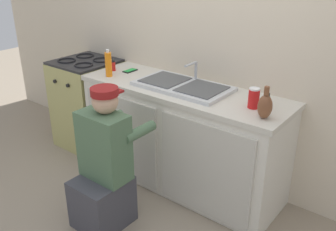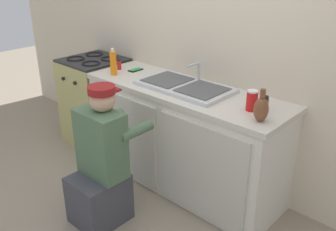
{
  "view_description": "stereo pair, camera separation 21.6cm",
  "coord_description": "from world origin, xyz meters",
  "px_view_note": "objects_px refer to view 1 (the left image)",
  "views": [
    {
      "loc": [
        1.73,
        -2.1,
        1.98
      ],
      "look_at": [
        0.0,
        0.1,
        0.74
      ],
      "focal_mm": 40.0,
      "sensor_mm": 36.0,
      "label": 1
    },
    {
      "loc": [
        1.9,
        -1.96,
        1.98
      ],
      "look_at": [
        0.0,
        0.1,
        0.74
      ],
      "focal_mm": 40.0,
      "sensor_mm": 36.0,
      "label": 2
    }
  ],
  "objects_px": {
    "vase_decorative": "(265,106)",
    "spice_bottle_red": "(113,65)",
    "sink_double_basin": "(183,86)",
    "soda_cup_red": "(254,98)",
    "plumber_person": "(104,170)",
    "stove_range": "(88,103)",
    "spice_bottle_pepper": "(267,100)",
    "cell_phone": "(130,71)",
    "soap_bottle_orange": "(108,64)"
  },
  "relations": [
    {
      "from": "plumber_person",
      "to": "soda_cup_red",
      "type": "xyz_separation_m",
      "value": [
        0.79,
        0.78,
        0.54
      ]
    },
    {
      "from": "spice_bottle_red",
      "to": "spice_bottle_pepper",
      "type": "bearing_deg",
      "value": 2.37
    },
    {
      "from": "soda_cup_red",
      "to": "spice_bottle_red",
      "type": "bearing_deg",
      "value": 179.37
    },
    {
      "from": "cell_phone",
      "to": "vase_decorative",
      "type": "distance_m",
      "value": 1.49
    },
    {
      "from": "spice_bottle_red",
      "to": "cell_phone",
      "type": "relative_size",
      "value": 0.75
    },
    {
      "from": "soap_bottle_orange",
      "to": "sink_double_basin",
      "type": "bearing_deg",
      "value": 12.85
    },
    {
      "from": "spice_bottle_pepper",
      "to": "soda_cup_red",
      "type": "distance_m",
      "value": 0.11
    },
    {
      "from": "stove_range",
      "to": "spice_bottle_pepper",
      "type": "relative_size",
      "value": 9.1
    },
    {
      "from": "spice_bottle_pepper",
      "to": "cell_phone",
      "type": "bearing_deg",
      "value": 179.17
    },
    {
      "from": "spice_bottle_pepper",
      "to": "soap_bottle_orange",
      "type": "bearing_deg",
      "value": -171.74
    },
    {
      "from": "soda_cup_red",
      "to": "soap_bottle_orange",
      "type": "distance_m",
      "value": 1.38
    },
    {
      "from": "sink_double_basin",
      "to": "vase_decorative",
      "type": "xyz_separation_m",
      "value": [
        0.8,
        -0.16,
        0.07
      ]
    },
    {
      "from": "stove_range",
      "to": "spice_bottle_pepper",
      "type": "bearing_deg",
      "value": 1.4
    },
    {
      "from": "vase_decorative",
      "to": "soap_bottle_orange",
      "type": "bearing_deg",
      "value": -179.79
    },
    {
      "from": "stove_range",
      "to": "soap_bottle_orange",
      "type": "relative_size",
      "value": 3.82
    },
    {
      "from": "cell_phone",
      "to": "spice_bottle_red",
      "type": "bearing_deg",
      "value": -148.9
    },
    {
      "from": "spice_bottle_red",
      "to": "cell_phone",
      "type": "xyz_separation_m",
      "value": [
        0.14,
        0.08,
        -0.04
      ]
    },
    {
      "from": "sink_double_basin",
      "to": "stove_range",
      "type": "xyz_separation_m",
      "value": [
        -1.25,
        -0.0,
        -0.47
      ]
    },
    {
      "from": "stove_range",
      "to": "vase_decorative",
      "type": "xyz_separation_m",
      "value": [
        2.05,
        -0.16,
        0.54
      ]
    },
    {
      "from": "plumber_person",
      "to": "soap_bottle_orange",
      "type": "distance_m",
      "value": 1.04
    },
    {
      "from": "stove_range",
      "to": "spice_bottle_pepper",
      "type": "xyz_separation_m",
      "value": [
        1.98,
        0.05,
        0.5
      ]
    },
    {
      "from": "sink_double_basin",
      "to": "cell_phone",
      "type": "relative_size",
      "value": 5.71
    },
    {
      "from": "sink_double_basin",
      "to": "soda_cup_red",
      "type": "bearing_deg",
      "value": -2.92
    },
    {
      "from": "spice_bottle_red",
      "to": "cell_phone",
      "type": "height_order",
      "value": "spice_bottle_red"
    },
    {
      "from": "spice_bottle_pepper",
      "to": "soda_cup_red",
      "type": "relative_size",
      "value": 0.69
    },
    {
      "from": "soda_cup_red",
      "to": "vase_decorative",
      "type": "distance_m",
      "value": 0.19
    },
    {
      "from": "plumber_person",
      "to": "vase_decorative",
      "type": "distance_m",
      "value": 1.27
    },
    {
      "from": "spice_bottle_red",
      "to": "soda_cup_red",
      "type": "bearing_deg",
      "value": -0.63
    },
    {
      "from": "stove_range",
      "to": "spice_bottle_pepper",
      "type": "distance_m",
      "value": 2.04
    },
    {
      "from": "soap_bottle_orange",
      "to": "vase_decorative",
      "type": "height_order",
      "value": "soap_bottle_orange"
    },
    {
      "from": "spice_bottle_pepper",
      "to": "vase_decorative",
      "type": "bearing_deg",
      "value": -69.54
    },
    {
      "from": "spice_bottle_pepper",
      "to": "cell_phone",
      "type": "height_order",
      "value": "spice_bottle_pepper"
    },
    {
      "from": "vase_decorative",
      "to": "spice_bottle_red",
      "type": "bearing_deg",
      "value": 175.02
    },
    {
      "from": "plumber_person",
      "to": "spice_bottle_pepper",
      "type": "xyz_separation_m",
      "value": [
        0.86,
        0.86,
        0.51
      ]
    },
    {
      "from": "cell_phone",
      "to": "vase_decorative",
      "type": "xyz_separation_m",
      "value": [
        1.47,
        -0.22,
        0.08
      ]
    },
    {
      "from": "spice_bottle_pepper",
      "to": "cell_phone",
      "type": "xyz_separation_m",
      "value": [
        -1.4,
        0.02,
        -0.04
      ]
    },
    {
      "from": "stove_range",
      "to": "vase_decorative",
      "type": "bearing_deg",
      "value": -4.34
    },
    {
      "from": "spice_bottle_pepper",
      "to": "cell_phone",
      "type": "relative_size",
      "value": 0.75
    },
    {
      "from": "soda_cup_red",
      "to": "spice_bottle_red",
      "type": "height_order",
      "value": "soda_cup_red"
    },
    {
      "from": "soda_cup_red",
      "to": "soap_bottle_orange",
      "type": "xyz_separation_m",
      "value": [
        -1.38,
        -0.13,
        0.04
      ]
    },
    {
      "from": "spice_bottle_pepper",
      "to": "spice_bottle_red",
      "type": "bearing_deg",
      "value": -177.63
    },
    {
      "from": "plumber_person",
      "to": "vase_decorative",
      "type": "height_order",
      "value": "vase_decorative"
    },
    {
      "from": "stove_range",
      "to": "soda_cup_red",
      "type": "bearing_deg",
      "value": -0.94
    },
    {
      "from": "spice_bottle_red",
      "to": "soap_bottle_orange",
      "type": "distance_m",
      "value": 0.18
    },
    {
      "from": "plumber_person",
      "to": "spice_bottle_red",
      "type": "height_order",
      "value": "plumber_person"
    },
    {
      "from": "stove_range",
      "to": "cell_phone",
      "type": "relative_size",
      "value": 6.83
    },
    {
      "from": "sink_double_basin",
      "to": "soda_cup_red",
      "type": "distance_m",
      "value": 0.66
    },
    {
      "from": "sink_double_basin",
      "to": "stove_range",
      "type": "bearing_deg",
      "value": -179.9
    },
    {
      "from": "spice_bottle_red",
      "to": "plumber_person",
      "type": "bearing_deg",
      "value": -49.61
    },
    {
      "from": "soda_cup_red",
      "to": "cell_phone",
      "type": "bearing_deg",
      "value": 175.71
    }
  ]
}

